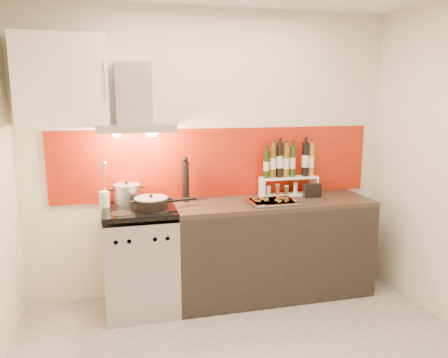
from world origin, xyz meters
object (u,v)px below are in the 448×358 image
object	(u,v)px
counter	(272,248)
baking_tray	(272,201)
range_stove	(141,261)
saute_pan	(152,203)
stock_pot	(127,194)
pepper_mill	(186,180)

from	to	relation	value
counter	baking_tray	world-z (taller)	baking_tray
range_stove	saute_pan	size ratio (longest dim) A/B	1.71
range_stove	baking_tray	bearing A→B (deg)	-4.14
baking_tray	saute_pan	bearing A→B (deg)	178.67
range_stove	counter	xyz separation A→B (m)	(1.20, 0.00, 0.01)
counter	baking_tray	size ratio (longest dim) A/B	4.30
stock_pot	saute_pan	world-z (taller)	stock_pot
counter	saute_pan	distance (m)	1.21
pepper_mill	baking_tray	bearing A→B (deg)	-19.35
stock_pot	pepper_mill	bearing A→B (deg)	-1.13
counter	range_stove	bearing A→B (deg)	-179.77
stock_pot	pepper_mill	world-z (taller)	pepper_mill
range_stove	stock_pot	world-z (taller)	stock_pot
range_stove	saute_pan	world-z (taller)	saute_pan
counter	stock_pot	xyz separation A→B (m)	(-1.29, 0.18, 0.55)
pepper_mill	baking_tray	size ratio (longest dim) A/B	0.98
counter	saute_pan	xyz separation A→B (m)	(-1.09, -0.06, 0.51)
range_stove	pepper_mill	size ratio (longest dim) A/B	2.22
pepper_mill	saute_pan	bearing A→B (deg)	-144.07
saute_pan	baking_tray	world-z (taller)	saute_pan
saute_pan	baking_tray	size ratio (longest dim) A/B	1.27
saute_pan	pepper_mill	size ratio (longest dim) A/B	1.30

